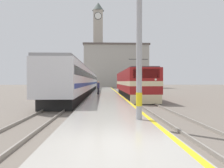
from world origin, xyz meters
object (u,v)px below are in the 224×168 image
(clock_tower, at_px, (98,43))
(passenger_train, at_px, (84,81))
(locomotive_train, at_px, (133,84))
(catenary_mast, at_px, (141,36))
(person_on_platform, at_px, (98,87))

(clock_tower, bearing_deg, passenger_train, -92.08)
(locomotive_train, bearing_deg, clock_tower, 96.22)
(catenary_mast, height_order, person_on_platform, catenary_mast)
(locomotive_train, relative_size, clock_tower, 0.59)
(catenary_mast, bearing_deg, person_on_platform, 96.96)
(catenary_mast, bearing_deg, clock_tower, 92.93)
(catenary_mast, relative_size, person_on_platform, 4.32)
(person_on_platform, xyz_separation_m, clock_tower, (-1.23, 50.29, 14.73))
(locomotive_train, bearing_deg, person_on_platform, 165.89)
(passenger_train, bearing_deg, clock_tower, 87.92)
(passenger_train, xyz_separation_m, person_on_platform, (2.70, -9.85, -0.81))
(catenary_mast, height_order, clock_tower, clock_tower)
(passenger_train, bearing_deg, locomotive_train, -57.14)
(passenger_train, distance_m, catenary_mast, 29.39)
(passenger_train, bearing_deg, catenary_mast, -80.14)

